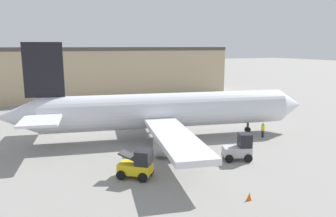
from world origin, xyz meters
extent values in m
plane|color=gray|center=(0.00, 0.00, 0.00)|extent=(400.00, 400.00, 0.00)
cube|color=tan|center=(-7.75, 35.14, 4.83)|extent=(72.07, 10.65, 9.66)
cube|color=#47423D|center=(-7.75, 35.14, 10.01)|extent=(72.07, 10.86, 0.70)
cylinder|color=silver|center=(0.00, 0.00, 3.27)|extent=(28.50, 9.77, 3.99)
cone|color=silver|center=(15.40, -3.26, 3.27)|extent=(3.93, 4.48, 3.91)
cone|color=silver|center=(-15.98, 3.39, 3.27)|extent=(5.08, 4.62, 3.79)
cube|color=silver|center=(0.47, 9.03, 2.57)|extent=(6.19, 14.27, 0.50)
cube|color=silver|center=(-3.23, -8.44, 2.57)|extent=(6.19, 14.27, 0.50)
cylinder|color=#B7B7BC|center=(0.04, 6.99, 1.21)|extent=(3.25, 2.49, 1.93)
cylinder|color=#B7B7BC|center=(-2.80, -6.41, 1.21)|extent=(3.25, 2.49, 1.93)
cube|color=black|center=(-13.06, 2.77, 8.14)|extent=(4.01, 1.19, 5.74)
cube|color=silver|center=(-12.15, 7.06, 3.67)|extent=(4.50, 5.43, 0.24)
cube|color=silver|center=(-13.97, -1.52, 3.67)|extent=(4.50, 5.43, 0.24)
cylinder|color=#38383D|center=(9.96, -2.11, 0.64)|extent=(0.28, 0.28, 1.28)
cylinder|color=black|center=(9.96, -2.11, 0.35)|extent=(0.76, 0.49, 0.70)
cylinder|color=#38383D|center=(-1.92, -2.24, 0.64)|extent=(0.28, 0.28, 1.28)
cylinder|color=black|center=(-1.92, -2.24, 0.45)|extent=(0.95, 0.53, 0.90)
cylinder|color=#38383D|center=(-0.85, 2.83, 0.64)|extent=(0.28, 0.28, 1.28)
cylinder|color=black|center=(-0.85, 2.83, 0.45)|extent=(0.95, 0.53, 0.90)
cylinder|color=#1E2338|center=(10.11, -4.70, 0.41)|extent=(0.28, 0.28, 0.83)
cylinder|color=yellow|center=(10.11, -4.70, 1.16)|extent=(0.38, 0.38, 0.66)
sphere|color=tan|center=(10.11, -4.70, 1.61)|extent=(0.24, 0.24, 0.24)
cube|color=#B2B2B7|center=(2.64, -9.74, 0.83)|extent=(2.91, 2.26, 0.89)
cube|color=black|center=(3.32, -10.00, 1.91)|extent=(1.52, 1.61, 1.27)
cylinder|color=black|center=(3.23, -10.73, 0.38)|extent=(0.82, 0.54, 0.77)
cylinder|color=black|center=(3.74, -9.40, 0.38)|extent=(0.82, 0.54, 0.77)
cylinder|color=black|center=(1.55, -10.08, 0.38)|extent=(0.82, 0.54, 0.77)
cylinder|color=black|center=(2.06, -8.75, 0.38)|extent=(0.82, 0.54, 0.77)
cube|color=yellow|center=(-7.45, -9.72, 0.80)|extent=(3.02, 2.90, 0.81)
cube|color=black|center=(-6.88, -10.20, 1.79)|extent=(1.79, 1.82, 1.16)
cube|color=#333333|center=(-7.81, -9.41, 1.81)|extent=(1.96, 1.90, 0.66)
cylinder|color=black|center=(-7.25, -10.91, 0.39)|extent=(0.78, 0.72, 0.78)
cylinder|color=black|center=(-6.24, -9.74, 0.39)|extent=(0.78, 0.72, 0.78)
cylinder|color=black|center=(-8.66, -9.70, 0.39)|extent=(0.78, 0.72, 0.78)
cylinder|color=black|center=(-7.65, -8.53, 0.39)|extent=(0.78, 0.72, 0.78)
cone|color=#EF590F|center=(-1.55, -16.88, 0.28)|extent=(0.36, 0.36, 0.55)
camera|label=1|loc=(-15.67, -33.81, 10.61)|focal=35.00mm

